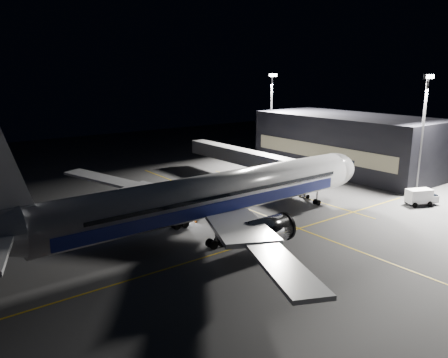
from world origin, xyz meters
name	(u,v)px	position (x,y,z in m)	size (l,w,h in m)	color
ground	(215,232)	(0.00, 0.00, 0.00)	(200.00, 200.00, 0.00)	#4C4C4F
guide_line_main	(269,217)	(10.00, 0.00, 0.01)	(0.25, 80.00, 0.01)	gold
guide_line_cross	(243,245)	(0.00, -6.00, 0.01)	(70.00, 0.25, 0.01)	gold
guide_line_side	(280,190)	(22.00, 10.00, 0.01)	(0.25, 40.00, 0.01)	gold
airliner	(208,197)	(-1.08, 0.00, 5.16)	(61.48, 54.22, 16.64)	silver
terminal	(347,143)	(45.98, 14.00, 6.00)	(18.12, 40.00, 12.00)	black
jet_bridge	(252,159)	(22.00, 18.06, 4.58)	(3.60, 34.40, 6.30)	#B2B2B7
floodlight_mast_north	(271,109)	(40.00, 31.99, 12.37)	(2.40, 0.68, 20.70)	#59595E
floodlight_mast_south	(423,124)	(40.00, -6.01, 12.37)	(2.40, 0.67, 20.70)	#59595E
service_truck	(421,196)	(34.02, -10.25, 1.41)	(5.53, 3.90, 2.64)	silver
baggage_tug	(182,211)	(-0.35, 7.99, 0.91)	(2.94, 2.47, 1.98)	black
safety_cone_a	(196,220)	(0.03, 4.82, 0.28)	(0.37, 0.37, 0.56)	orange
safety_cone_b	(150,224)	(-6.00, 7.24, 0.34)	(0.45, 0.45, 0.68)	orange
safety_cone_c	(178,209)	(0.64, 10.83, 0.32)	(0.42, 0.42, 0.63)	orange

